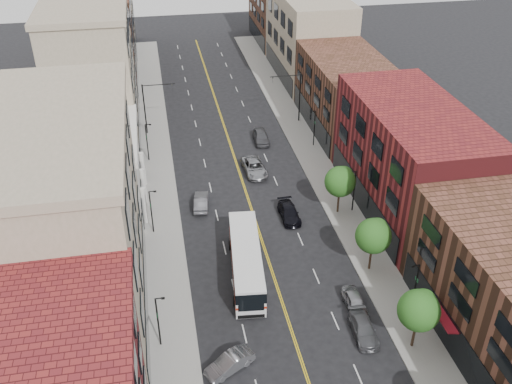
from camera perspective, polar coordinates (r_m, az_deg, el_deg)
sidewalk_left at (r=70.71m, az=-9.71°, el=1.29°), size 4.00×110.00×0.15m
sidewalk_right at (r=73.33m, az=6.05°, el=2.80°), size 4.00×110.00×0.15m
bldg_l_tanoffice at (r=47.93m, az=-17.89°, el=-3.65°), size 10.00×22.00×18.00m
bldg_l_white at (r=65.72m, az=-15.95°, el=1.86°), size 10.00×14.00×8.00m
bldg_l_far_a at (r=79.07m, az=-15.88°, el=11.12°), size 10.00×20.00×18.00m
bldg_l_far_b at (r=98.47m, az=-15.18°, el=14.37°), size 10.00×20.00×15.00m
bldg_r_mid at (r=63.95m, az=15.12°, el=3.18°), size 10.00×22.00×12.00m
bldg_r_far_a at (r=81.80m, az=9.08°, el=9.63°), size 10.00×20.00×10.00m
bldg_r_far_b at (r=99.98m, az=5.24°, el=15.28°), size 10.00×22.00×14.00m
bldg_r_far_c at (r=119.02m, az=2.56°, el=17.38°), size 10.00×18.00×11.00m
tree_r_1 at (r=47.58m, az=16.05°, el=-11.17°), size 3.40×3.40×5.59m
tree_r_2 at (r=54.46m, az=11.72°, el=-4.20°), size 3.40×3.40×5.59m
tree_r_3 at (r=62.19m, az=8.48°, el=1.14°), size 3.40×3.40×5.59m
lamp_l_1 at (r=47.30m, az=-9.74°, el=-12.41°), size 0.81×0.55×5.05m
lamp_l_2 at (r=59.84m, az=-10.41°, el=-1.72°), size 0.81×0.55×5.05m
lamp_l_3 at (r=73.74m, az=-10.82°, el=5.11°), size 0.81×0.55×5.05m
lamp_r_1 at (r=51.50m, az=15.63°, el=-8.92°), size 0.81×0.55×5.05m
lamp_r_2 at (r=63.22m, az=9.76°, el=0.34°), size 0.81×0.55×5.05m
lamp_r_3 at (r=76.50m, az=5.83°, el=6.56°), size 0.81×0.55×5.05m
signal_mast_left at (r=80.31m, az=-10.61°, el=8.76°), size 4.49×0.18×7.20m
signal_mast_right at (r=82.69m, az=3.91°, el=9.94°), size 4.49×0.18×7.20m
city_bus at (r=54.09m, az=-0.99°, el=-6.76°), size 3.93×12.48×3.16m
car_angle_b at (r=46.66m, az=-2.64°, el=-16.73°), size 4.33×3.24×1.36m
car_parked_mid at (r=49.95m, az=10.68°, el=-13.31°), size 2.03×4.54×1.29m
car_parked_far at (r=52.11m, az=9.88°, el=-10.82°), size 1.64×4.06×1.38m
car_lane_behind at (r=64.53m, az=-5.51°, el=-0.95°), size 2.08×4.52×1.44m
car_lane_a at (r=62.52m, az=3.32°, el=-2.09°), size 1.95×4.70×1.36m
car_lane_b at (r=70.76m, az=-0.16°, el=2.48°), size 2.81×5.64×1.54m
car_lane_c at (r=78.21m, az=0.50°, el=5.57°), size 2.12×4.81×1.61m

